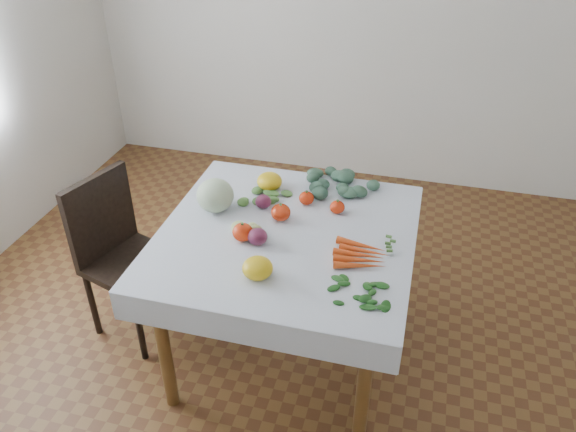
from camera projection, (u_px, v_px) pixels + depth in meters
name	position (u px, v px, depth m)	size (l,w,h in m)	color
ground	(287.00, 351.00, 2.92)	(4.00, 4.00, 0.00)	brown
table	(287.00, 251.00, 2.56)	(1.00, 1.00, 0.75)	brown
tablecloth	(287.00, 233.00, 2.50)	(1.12, 1.12, 0.01)	silver
chair	(119.00, 247.00, 2.84)	(0.50, 0.50, 0.88)	black
cabbage	(215.00, 195.00, 2.62)	(0.17, 0.17, 0.16)	beige
tomato_a	(306.00, 198.00, 2.69)	(0.07, 0.07, 0.06)	red
tomato_b	(337.00, 207.00, 2.62)	(0.07, 0.07, 0.06)	red
tomato_c	(243.00, 232.00, 2.43)	(0.09, 0.09, 0.08)	red
tomato_d	(281.00, 212.00, 2.57)	(0.09, 0.09, 0.08)	red
heirloom_back	(270.00, 181.00, 2.80)	(0.13, 0.13, 0.09)	gold
heirloom_front	(258.00, 268.00, 2.22)	(0.12, 0.12, 0.09)	gold
onion_a	(263.00, 202.00, 2.66)	(0.08, 0.08, 0.07)	#5B1A33
onion_b	(258.00, 237.00, 2.41)	(0.09, 0.09, 0.07)	#5B1A33
tomatillo_cluster	(247.00, 228.00, 2.49)	(0.16, 0.11, 0.05)	#AABA6B
carrot_bunch	(360.00, 255.00, 2.34)	(0.22, 0.21, 0.03)	#CC4816
kale_bunch	(342.00, 185.00, 2.81)	(0.36, 0.27, 0.05)	#395D4A
basil_bunch	(361.00, 292.00, 2.16)	(0.24, 0.18, 0.01)	#1F581B
dill_bunch	(265.00, 199.00, 2.71)	(0.24, 0.18, 0.02)	#54833C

